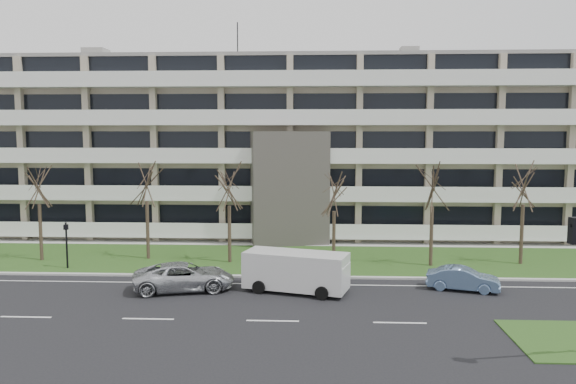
{
  "coord_description": "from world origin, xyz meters",
  "views": [
    {
      "loc": [
        1.93,
        -25.77,
        8.91
      ],
      "look_at": [
        0.26,
        10.0,
        5.11
      ],
      "focal_mm": 35.0,
      "sensor_mm": 36.0,
      "label": 1
    }
  ],
  "objects_px": {
    "pedestrian_signal": "(66,239)",
    "white_van": "(297,268)",
    "silver_pickup": "(184,277)",
    "blue_sedan": "(463,279)"
  },
  "relations": [
    {
      "from": "silver_pickup",
      "to": "white_van",
      "type": "xyz_separation_m",
      "value": [
        6.42,
        -0.01,
        0.55
      ]
    },
    {
      "from": "blue_sedan",
      "to": "white_van",
      "type": "distance_m",
      "value": 9.43
    },
    {
      "from": "blue_sedan",
      "to": "pedestrian_signal",
      "type": "bearing_deg",
      "value": 96.92
    },
    {
      "from": "blue_sedan",
      "to": "pedestrian_signal",
      "type": "distance_m",
      "value": 24.95
    },
    {
      "from": "silver_pickup",
      "to": "white_van",
      "type": "relative_size",
      "value": 0.92
    },
    {
      "from": "silver_pickup",
      "to": "pedestrian_signal",
      "type": "height_order",
      "value": "pedestrian_signal"
    },
    {
      "from": "pedestrian_signal",
      "to": "white_van",
      "type": "bearing_deg",
      "value": -30.53
    },
    {
      "from": "silver_pickup",
      "to": "pedestrian_signal",
      "type": "bearing_deg",
      "value": 49.54
    },
    {
      "from": "white_van",
      "to": "blue_sedan",
      "type": "bearing_deg",
      "value": 20.61
    },
    {
      "from": "silver_pickup",
      "to": "blue_sedan",
      "type": "relative_size",
      "value": 1.41
    }
  ]
}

